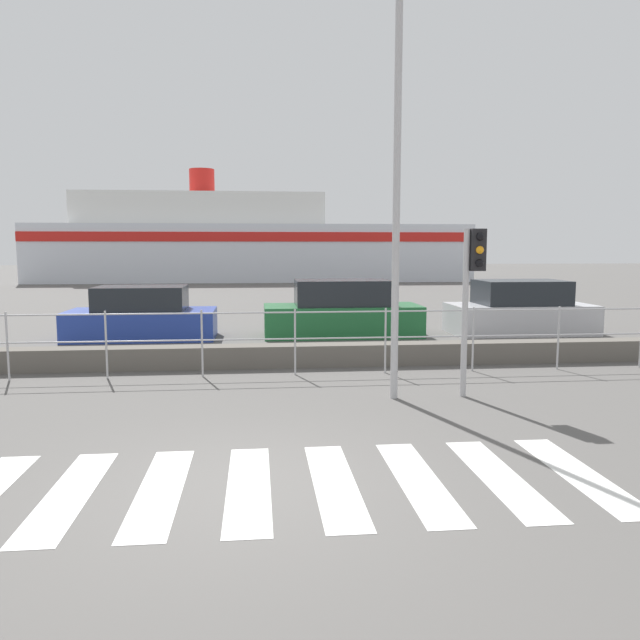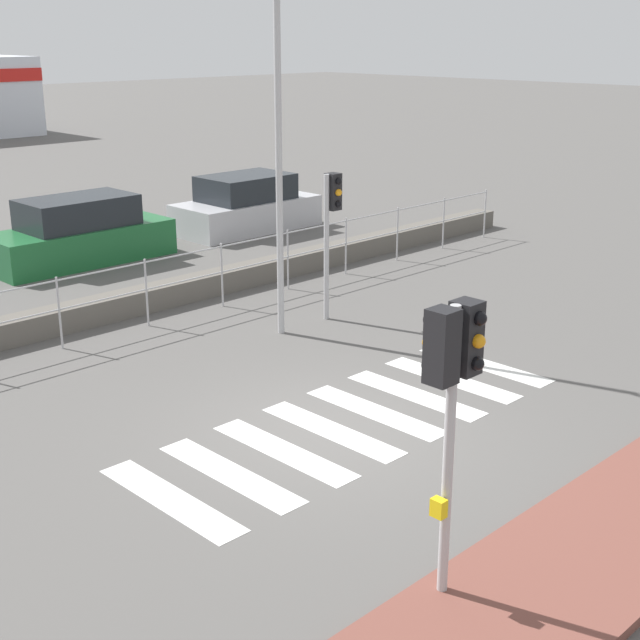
% 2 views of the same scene
% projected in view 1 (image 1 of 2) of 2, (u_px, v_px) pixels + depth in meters
% --- Properties ---
extents(ground_plane, '(160.00, 160.00, 0.00)m').
position_uv_depth(ground_plane, '(243.00, 487.00, 6.48)').
color(ground_plane, '#565451').
extents(crosswalk, '(6.75, 2.40, 0.01)m').
position_uv_depth(crosswalk, '(292.00, 484.00, 6.53)').
color(crosswalk, silver).
rests_on(crosswalk, ground_plane).
extents(seawall, '(25.68, 0.55, 0.45)m').
position_uv_depth(seawall, '(250.00, 356.00, 12.88)').
color(seawall, '#605B54').
rests_on(seawall, ground_plane).
extents(harbor_fence, '(23.15, 0.04, 1.29)m').
position_uv_depth(harbor_fence, '(249.00, 333.00, 11.95)').
color(harbor_fence, '#B2B2B5').
rests_on(harbor_fence, ground_plane).
extents(traffic_light_far, '(0.34, 0.32, 2.77)m').
position_uv_depth(traffic_light_far, '(473.00, 274.00, 10.15)').
color(traffic_light_far, '#B2B2B5').
rests_on(traffic_light_far, ground_plane).
extents(streetlamp, '(0.32, 1.22, 6.51)m').
position_uv_depth(streetlamp, '(400.00, 147.00, 9.59)').
color(streetlamp, '#B2B2B5').
rests_on(streetlamp, ground_plane).
extents(ferry_boat, '(30.77, 7.91, 8.01)m').
position_uv_depth(ferry_boat, '(244.00, 244.00, 45.82)').
color(ferry_boat, silver).
rests_on(ferry_boat, ground_plane).
extents(parked_car_blue, '(3.91, 1.81, 1.42)m').
position_uv_depth(parked_car_blue, '(142.00, 316.00, 16.81)').
color(parked_car_blue, '#233D9E').
rests_on(parked_car_blue, ground_plane).
extents(parked_car_green, '(4.33, 1.72, 1.56)m').
position_uv_depth(parked_car_green, '(342.00, 312.00, 17.35)').
color(parked_car_green, '#1E6633').
rests_on(parked_car_green, ground_plane).
extents(parked_car_silver, '(4.03, 1.86, 1.52)m').
position_uv_depth(parked_car_silver, '(520.00, 311.00, 17.87)').
color(parked_car_silver, '#BCBCC1').
rests_on(parked_car_silver, ground_plane).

